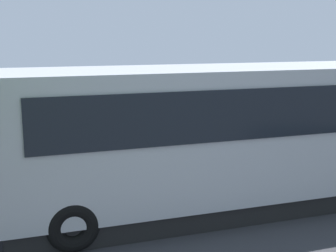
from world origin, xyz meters
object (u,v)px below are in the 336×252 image
object	(u,v)px
spectator_far_left	(258,136)
stunt_motorcycle	(148,117)
spectator_centre	(171,138)
parked_motorcycle_silver	(237,159)
spectator_far_right	(88,146)
tour_bus	(235,138)
spectator_right	(130,142)
spectator_left	(220,136)
traffic_cone	(203,136)

from	to	relation	value
spectator_far_left	stunt_motorcycle	bearing A→B (deg)	-59.02
spectator_centre	parked_motorcycle_silver	size ratio (longest dim) A/B	0.86
spectator_far_left	spectator_far_right	size ratio (longest dim) A/B	0.93
tour_bus	stunt_motorcycle	size ratio (longest dim) A/B	5.87
parked_motorcycle_silver	stunt_motorcycle	world-z (taller)	stunt_motorcycle
tour_bus	spectator_far_right	size ratio (longest dim) A/B	6.20
tour_bus	parked_motorcycle_silver	xyz separation A→B (m)	(-1.19, -2.12, -1.16)
spectator_centre	spectator_right	bearing A→B (deg)	-0.59
spectator_far_left	spectator_centre	xyz separation A→B (m)	(2.71, -0.17, 0.08)
spectator_left	parked_motorcycle_silver	distance (m)	0.87
tour_bus	spectator_right	xyz separation A→B (m)	(1.76, -2.88, -0.62)
spectator_far_right	parked_motorcycle_silver	bearing A→B (deg)	171.70
spectator_far_left	parked_motorcycle_silver	xyz separation A→B (m)	(0.97, 0.58, -0.49)
traffic_cone	spectator_far_right	bearing A→B (deg)	35.12
spectator_left	stunt_motorcycle	distance (m)	3.99
spectator_centre	parked_motorcycle_silver	distance (m)	1.98
traffic_cone	stunt_motorcycle	bearing A→B (deg)	-14.34
stunt_motorcycle	spectator_far_right	bearing A→B (deg)	54.10
spectator_far_left	parked_motorcycle_silver	size ratio (longest dim) A/B	0.80
tour_bus	stunt_motorcycle	bearing A→B (deg)	-88.57
spectator_left	spectator_right	xyz separation A→B (m)	(2.66, -0.17, -0.03)
spectator_far_left	traffic_cone	xyz separation A→B (m)	(0.35, -3.35, -0.67)
spectator_right	traffic_cone	size ratio (longest dim) A/B	2.75
spectator_far_right	stunt_motorcycle	distance (m)	4.74
spectator_right	traffic_cone	world-z (taller)	spectator_right
spectator_right	parked_motorcycle_silver	distance (m)	3.09
tour_bus	spectator_left	size ratio (longest dim) A/B	6.27
parked_motorcycle_silver	stunt_motorcycle	distance (m)	4.67
stunt_motorcycle	traffic_cone	size ratio (longest dim) A/B	2.98
spectator_far_left	stunt_motorcycle	xyz separation A→B (m)	(2.32, -3.86, 0.06)
tour_bus	traffic_cone	bearing A→B (deg)	-106.56
stunt_motorcycle	spectator_far_left	bearing A→B (deg)	120.98
spectator_right	traffic_cone	distance (m)	4.83
tour_bus	traffic_cone	distance (m)	6.46
spectator_right	stunt_motorcycle	bearing A→B (deg)	-113.49
spectator_far_left	spectator_far_right	bearing A→B (deg)	-0.23
spectator_left	parked_motorcycle_silver	world-z (taller)	spectator_left
spectator_centre	spectator_far_right	size ratio (longest dim) A/B	0.99
parked_motorcycle_silver	stunt_motorcycle	xyz separation A→B (m)	(1.35, -4.44, 0.55)
spectator_far_left	stunt_motorcycle	distance (m)	4.50
spectator_far_left	spectator_left	distance (m)	1.25
spectator_left	traffic_cone	distance (m)	3.54
tour_bus	parked_motorcycle_silver	bearing A→B (deg)	-119.23
spectator_left	spectator_centre	world-z (taller)	spectator_centre
spectator_right	spectator_far_right	distance (m)	1.19
parked_motorcycle_silver	traffic_cone	xyz separation A→B (m)	(-0.61, -3.94, -0.18)
spectator_centre	spectator_left	bearing A→B (deg)	173.89
spectator_far_left	spectator_left	size ratio (longest dim) A/B	0.94
spectator_left	spectator_far_left	bearing A→B (deg)	179.52
tour_bus	spectator_centre	distance (m)	2.98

